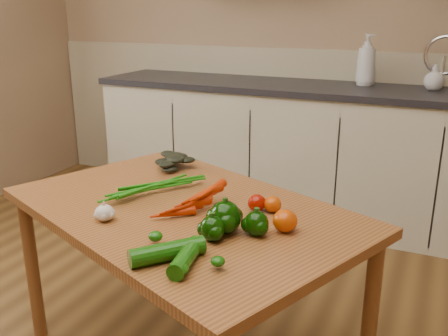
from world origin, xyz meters
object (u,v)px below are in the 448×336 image
carrot_bunch (181,197)px  pepper_a (225,217)px  table (184,226)px  zucchini_b (167,252)px  soap_bottle_b (367,71)px  soap_bottle_a (366,60)px  pepper_c (212,228)px  garlic_bulb (104,213)px  leafy_greens (170,159)px  zucchini_a (186,257)px  pepper_b (256,223)px  soap_bottle_c (434,77)px  tomato_c (285,221)px  tomato_b (273,204)px  tomato_a (257,203)px

carrot_bunch → pepper_a: pepper_a is taller
table → zucchini_b: (0.16, -0.37, 0.10)m
soap_bottle_b → pepper_a: size_ratio=1.64×
soap_bottle_a → pepper_c: (-0.11, -2.02, -0.34)m
garlic_bulb → pepper_a: pepper_a is taller
leafy_greens → zucchini_a: leafy_greens is taller
soap_bottle_a → pepper_b: 1.96m
soap_bottle_c → tomato_c: soap_bottle_c is taller
leafy_greens → tomato_b: bearing=-26.3°
tomato_c → leafy_greens: bearing=147.7°
leafy_greens → zucchini_b: (0.43, -0.75, -0.02)m
pepper_b → tomato_c: pepper_b is taller
tomato_c → zucchini_a: 0.38m
soap_bottle_b → zucchini_b: size_ratio=0.77×
tomato_a → leafy_greens: bearing=150.4°
soap_bottle_a → tomato_c: bearing=-133.9°
leafy_greens → pepper_a: 0.71m
soap_bottle_b → tomato_a: bearing=-149.4°
pepper_c → tomato_a: pepper_c is taller
pepper_c → tomato_c: 0.24m
garlic_bulb → zucchini_a: 0.43m
soap_bottle_b → pepper_a: soap_bottle_b is taller
leafy_greens → soap_bottle_a: bearing=67.6°
garlic_bulb → pepper_c: bearing=2.3°
soap_bottle_a → zucchini_b: soap_bottle_a is taller
pepper_b → soap_bottle_a: bearing=90.0°
garlic_bulb → zucchini_b: 0.37m
soap_bottle_a → zucchini_a: bearing=-139.0°
soap_bottle_b → soap_bottle_c: (0.40, -0.05, -0.01)m
soap_bottle_a → pepper_a: size_ratio=3.08×
garlic_bulb → tomato_b: bearing=31.8°
garlic_bulb → tomato_b: tomato_b is taller
zucchini_b → soap_bottle_c: bearing=75.0°
zucchini_b → garlic_bulb: bearing=155.4°
soap_bottle_a → soap_bottle_b: 0.08m
soap_bottle_c → pepper_c: (-0.52, -1.99, -0.25)m
soap_bottle_a → zucchini_b: size_ratio=1.45×
garlic_bulb → soap_bottle_c: bearing=65.5°
table → garlic_bulb: size_ratio=22.76×
leafy_greens → tomato_b: 0.65m
pepper_a → pepper_b: (0.10, 0.02, -0.01)m
tomato_b → soap_bottle_b: bearing=89.3°
tomato_a → zucchini_a: 0.45m
pepper_b → zucchini_a: 0.29m
soap_bottle_b → soap_bottle_c: size_ratio=1.12×
soap_bottle_b → tomato_b: bearing=-147.6°
table → zucchini_b: 0.42m
soap_bottle_a → leafy_greens: soap_bottle_a is taller
tomato_a → tomato_c: bearing=-40.9°
pepper_a → tomato_b: pepper_a is taller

